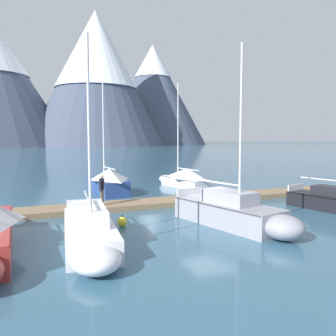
{
  "coord_description": "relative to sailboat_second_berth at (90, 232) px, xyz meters",
  "views": [
    {
      "loc": [
        -8.26,
        -15.46,
        3.98
      ],
      "look_at": [
        0.0,
        6.0,
        2.0
      ],
      "focal_mm": 37.56,
      "sensor_mm": 36.0,
      "label": 1
    }
  ],
  "objects": [
    {
      "name": "sailboat_mid_dock_starboard",
      "position": [
        6.48,
        0.53,
        0.1
      ],
      "size": [
        3.31,
        6.83,
        8.0
      ],
      "color": "#93939E",
      "rests_on": "ground"
    },
    {
      "name": "mooring_buoy_channel_marker",
      "position": [
        1.8,
        2.46,
        -0.34
      ],
      "size": [
        0.43,
        0.43,
        0.51
      ],
      "color": "yellow",
      "rests_on": "ground"
    },
    {
      "name": "sailboat_second_berth",
      "position": [
        0.0,
        0.0,
        0.0
      ],
      "size": [
        2.23,
        7.06,
        7.5
      ],
      "color": "white",
      "rests_on": "ground"
    },
    {
      "name": "dock",
      "position": [
        6.41,
        6.69,
        -0.41
      ],
      "size": [
        23.58,
        3.32,
        0.3
      ],
      "color": "#846B4C",
      "rests_on": "ground"
    },
    {
      "name": "mountain_east_summit",
      "position": [
        67.6,
        193.29,
        30.18
      ],
      "size": [
        64.83,
        64.83,
        60.03
      ],
      "color": "#424C60",
      "rests_on": "ground"
    },
    {
      "name": "ground_plane",
      "position": [
        6.41,
        2.69,
        -0.56
      ],
      "size": [
        700.0,
        700.0,
        0.0
      ],
      "primitive_type": "plane",
      "color": "#335B75"
    },
    {
      "name": "sailboat_far_berth",
      "position": [
        9.5,
        13.22,
        0.19
      ],
      "size": [
        2.55,
        6.14,
        8.43
      ],
      "color": "silver",
      "rests_on": "ground"
    },
    {
      "name": "sailboat_mid_dock_port",
      "position": [
        3.08,
        12.44,
        0.3
      ],
      "size": [
        2.38,
        6.07,
        8.0
      ],
      "color": "navy",
      "rests_on": "ground"
    },
    {
      "name": "mountain_shoulder_ridge",
      "position": [
        28.63,
        165.97,
        35.09
      ],
      "size": [
        67.22,
        67.22,
        66.46
      ],
      "color": "#424C60",
      "rests_on": "ground"
    },
    {
      "name": "person_on_dock",
      "position": [
        1.61,
        6.31,
        0.7
      ],
      "size": [
        0.35,
        0.55,
        1.69
      ],
      "color": "brown",
      "rests_on": "dock"
    }
  ]
}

